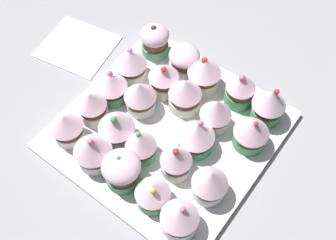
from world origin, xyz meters
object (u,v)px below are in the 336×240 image
Objects in this scene: cupcake_17 at (92,106)px; cupcake_9 at (131,64)px; cupcake_21 at (93,150)px; cupcake_13 at (210,183)px; baking_tray at (168,130)px; cupcake_12 at (111,87)px; cupcake_8 at (164,79)px; cupcake_14 at (176,160)px; cupcake_18 at (180,218)px; cupcake_10 at (198,134)px; cupcake_7 at (185,94)px; cupcake_19 at (153,193)px; cupcake_20 at (120,169)px; cupcake_1 at (240,89)px; cupcake_2 at (204,73)px; cupcake_6 at (216,113)px; cupcake_0 at (269,104)px; cupcake_22 at (67,127)px; cupcake_4 at (155,40)px; cupcake_15 at (141,145)px; cupcake_11 at (140,96)px; cupcake_3 at (184,60)px; napkin at (77,46)px; cupcake_16 at (116,127)px; cupcake_5 at (252,132)px.

cupcake_9 is at bearing -85.79° from cupcake_17.
cupcake_13 is at bearing -159.89° from cupcake_21.
cupcake_12 is (12.98, 0.64, 3.93)cm from baking_tray.
cupcake_14 reaches higher than cupcake_8.
cupcake_10 is at bearing -65.67° from cupcake_18.
cupcake_13 reaches higher than cupcake_18.
cupcake_8 is (5.44, -0.58, -0.16)cm from cupcake_7.
cupcake_20 is (7.07, -0.07, 0.16)cm from cupcake_19.
cupcake_9 is at bearing 20.07° from cupcake_1.
cupcake_20 is at bearing 90.09° from cupcake_2.
cupcake_6 is 0.93× the size of cupcake_21.
cupcake_0 reaches higher than cupcake_18.
cupcake_18 is at bearing 177.01° from cupcake_22.
cupcake_13 is at bearing 155.23° from baking_tray.
cupcake_2 reaches higher than cupcake_9.
cupcake_6 is at bearing -147.54° from cupcake_17.
cupcake_10 is 9.47cm from cupcake_13.
cupcake_13 is at bearing 136.87° from cupcake_10.
cupcake_12 is 19.91cm from cupcake_14.
cupcake_13 is (-13.09, 6.04, 4.60)cm from baking_tray.
cupcake_17 reaches higher than cupcake_12.
cupcake_12 is at bearing -15.47° from cupcake_14.
cupcake_4 is at bearing -89.99° from cupcake_9.
cupcake_15 is (-5.52, 13.79, -0.23)cm from cupcake_8.
cupcake_21 reaches higher than cupcake_11.
cupcake_22 is at bearing 13.33° from cupcake_13.
cupcake_11 is at bearing -36.20° from cupcake_18.
baking_tray is at bearing 156.69° from cupcake_9.
cupcake_1 is 12.92cm from cupcake_3.
cupcake_18 is 0.49× the size of napkin.
cupcake_18 is (-19.55, 14.31, -0.24)cm from cupcake_11.
cupcake_1 is 1.09× the size of cupcake_11.
cupcake_11 is 13.81cm from cupcake_21.
cupcake_16 is at bearing -19.41° from cupcake_18.
cupcake_1 reaches higher than cupcake_2.
baking_tray is 4.63× the size of cupcake_1.
cupcake_1 is 24.25cm from cupcake_16.
cupcake_11 is at bearing -5.60° from baking_tray.
cupcake_16 is (-6.87, 6.41, 0.52)cm from cupcake_12.
cupcake_7 is 18.87cm from cupcake_20.
cupcake_18 is 25.80cm from cupcake_22.
cupcake_5 reaches higher than cupcake_10.
cupcake_0 is 1.15× the size of cupcake_17.
cupcake_14 is at bearing 122.33° from cupcake_3.
cupcake_0 is at bearing 179.38° from cupcake_4.
cupcake_9 is (13.08, 6.46, -0.41)cm from cupcake_2.
cupcake_20 is (-12.52, 12.15, 0.15)cm from cupcake_12.
cupcake_6 reaches higher than cupcake_20.
cupcake_3 is 0.76× the size of cupcake_21.
cupcake_1 is 0.98× the size of cupcake_21.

